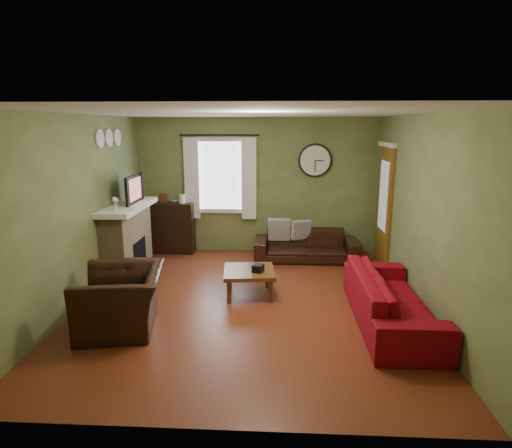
# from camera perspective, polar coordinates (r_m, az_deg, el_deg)

# --- Properties ---
(floor) EXTENTS (4.60, 5.20, 0.00)m
(floor) POSITION_cam_1_polar(r_m,az_deg,el_deg) (6.14, -1.15, -10.43)
(floor) COLOR maroon
(floor) RESTS_ON ground
(ceiling) EXTENTS (4.60, 5.20, 0.00)m
(ceiling) POSITION_cam_1_polar(r_m,az_deg,el_deg) (5.64, -1.28, 14.61)
(ceiling) COLOR white
(ceiling) RESTS_ON ground
(wall_left) EXTENTS (0.00, 5.20, 2.60)m
(wall_left) POSITION_cam_1_polar(r_m,az_deg,el_deg) (6.35, -22.40, 1.66)
(wall_left) COLOR olive
(wall_left) RESTS_ON ground
(wall_right) EXTENTS (0.00, 5.20, 2.60)m
(wall_right) POSITION_cam_1_polar(r_m,az_deg,el_deg) (6.03, 21.15, 1.21)
(wall_right) COLOR olive
(wall_right) RESTS_ON ground
(wall_back) EXTENTS (4.60, 0.00, 2.60)m
(wall_back) POSITION_cam_1_polar(r_m,az_deg,el_deg) (8.31, 0.14, 5.09)
(wall_back) COLOR olive
(wall_back) RESTS_ON ground
(wall_front) EXTENTS (4.60, 0.00, 2.60)m
(wall_front) POSITION_cam_1_polar(r_m,az_deg,el_deg) (3.25, -4.69, -7.52)
(wall_front) COLOR olive
(wall_front) RESTS_ON ground
(fireplace) EXTENTS (0.40, 1.40, 1.10)m
(fireplace) POSITION_cam_1_polar(r_m,az_deg,el_deg) (7.47, -16.79, -2.25)
(fireplace) COLOR tan
(fireplace) RESTS_ON floor
(firebox) EXTENTS (0.04, 0.60, 0.55)m
(firebox) POSITION_cam_1_polar(r_m,az_deg,el_deg) (7.47, -15.29, -4.13)
(firebox) COLOR black
(firebox) RESTS_ON fireplace
(mantel) EXTENTS (0.58, 1.60, 0.08)m
(mantel) POSITION_cam_1_polar(r_m,az_deg,el_deg) (7.33, -16.87, 2.20)
(mantel) COLOR white
(mantel) RESTS_ON fireplace
(tv) EXTENTS (0.08, 0.60, 0.35)m
(tv) POSITION_cam_1_polar(r_m,az_deg,el_deg) (7.43, -16.44, 4.04)
(tv) COLOR black
(tv) RESTS_ON mantel
(tv_screen) EXTENTS (0.02, 0.62, 0.36)m
(tv_screen) POSITION_cam_1_polar(r_m,az_deg,el_deg) (7.39, -15.89, 4.48)
(tv_screen) COLOR #994C3F
(tv_screen) RESTS_ON mantel
(medallion_left) EXTENTS (0.28, 0.28, 0.03)m
(medallion_left) POSITION_cam_1_polar(r_m,az_deg,el_deg) (6.97, -20.11, 10.65)
(medallion_left) COLOR white
(medallion_left) RESTS_ON wall_left
(medallion_mid) EXTENTS (0.28, 0.28, 0.03)m
(medallion_mid) POSITION_cam_1_polar(r_m,az_deg,el_deg) (7.29, -19.03, 10.80)
(medallion_mid) COLOR white
(medallion_mid) RESTS_ON wall_left
(medallion_right) EXTENTS (0.28, 0.28, 0.03)m
(medallion_right) POSITION_cam_1_polar(r_m,az_deg,el_deg) (7.62, -18.04, 10.93)
(medallion_right) COLOR white
(medallion_right) RESTS_ON wall_left
(window_pane) EXTENTS (1.00, 0.02, 1.30)m
(window_pane) POSITION_cam_1_polar(r_m,az_deg,el_deg) (8.33, -4.71, 6.45)
(window_pane) COLOR silver
(window_pane) RESTS_ON wall_back
(curtain_rod) EXTENTS (0.03, 0.03, 1.50)m
(curtain_rod) POSITION_cam_1_polar(r_m,az_deg,el_deg) (8.18, -4.91, 11.74)
(curtain_rod) COLOR black
(curtain_rod) RESTS_ON wall_back
(curtain_left) EXTENTS (0.28, 0.04, 1.55)m
(curtain_left) POSITION_cam_1_polar(r_m,az_deg,el_deg) (8.33, -8.57, 6.01)
(curtain_left) COLOR white
(curtain_left) RESTS_ON wall_back
(curtain_right) EXTENTS (0.28, 0.04, 1.55)m
(curtain_right) POSITION_cam_1_polar(r_m,az_deg,el_deg) (8.18, -0.96, 6.02)
(curtain_right) COLOR white
(curtain_right) RESTS_ON wall_back
(wall_clock) EXTENTS (0.64, 0.06, 0.64)m
(wall_clock) POSITION_cam_1_polar(r_m,az_deg,el_deg) (8.22, 7.89, 8.39)
(wall_clock) COLOR white
(wall_clock) RESTS_ON wall_back
(door) EXTENTS (0.05, 0.90, 2.10)m
(door) POSITION_cam_1_polar(r_m,az_deg,el_deg) (7.82, 16.71, 2.18)
(door) COLOR brown
(door) RESTS_ON floor
(bookshelf) EXTENTS (0.83, 0.35, 0.99)m
(bookshelf) POSITION_cam_1_polar(r_m,az_deg,el_deg) (8.51, -11.05, -0.49)
(bookshelf) COLOR black
(bookshelf) RESTS_ON floor
(book) EXTENTS (0.29, 0.30, 0.02)m
(book) POSITION_cam_1_polar(r_m,az_deg,el_deg) (8.61, -11.28, 2.84)
(book) COLOR #593216
(book) RESTS_ON bookshelf
(sofa_brown) EXTENTS (1.90, 0.74, 0.56)m
(sofa_brown) POSITION_cam_1_polar(r_m,az_deg,el_deg) (7.98, 6.67, -2.83)
(sofa_brown) COLOR black
(sofa_brown) RESTS_ON floor
(pillow_left) EXTENTS (0.37, 0.23, 0.35)m
(pillow_left) POSITION_cam_1_polar(r_m,az_deg,el_deg) (7.99, 6.02, -0.77)
(pillow_left) COLOR gray
(pillow_left) RESTS_ON sofa_brown
(pillow_right) EXTENTS (0.41, 0.14, 0.41)m
(pillow_right) POSITION_cam_1_polar(r_m,az_deg,el_deg) (7.98, 3.10, -0.74)
(pillow_right) COLOR gray
(pillow_right) RESTS_ON sofa_brown
(sofa_red) EXTENTS (0.86, 2.19, 0.64)m
(sofa_red) POSITION_cam_1_polar(r_m,az_deg,el_deg) (5.70, 17.58, -9.47)
(sofa_red) COLOR maroon
(sofa_red) RESTS_ON floor
(armchair) EXTENTS (1.16, 1.27, 0.73)m
(armchair) POSITION_cam_1_polar(r_m,az_deg,el_deg) (5.57, -17.46, -9.54)
(armchair) COLOR black
(armchair) RESTS_ON floor
(coffee_table) EXTENTS (0.79, 0.79, 0.39)m
(coffee_table) POSITION_cam_1_polar(r_m,az_deg,el_deg) (6.33, -0.92, -7.79)
(coffee_table) COLOR #593216
(coffee_table) RESTS_ON floor
(tissue_box) EXTENTS (0.18, 0.18, 0.11)m
(tissue_box) POSITION_cam_1_polar(r_m,az_deg,el_deg) (6.18, 0.28, -6.30)
(tissue_box) COLOR black
(tissue_box) RESTS_ON coffee_table
(wine_glass_a) EXTENTS (0.07, 0.07, 0.21)m
(wine_glass_a) POSITION_cam_1_polar(r_m,az_deg,el_deg) (6.80, -18.34, 2.54)
(wine_glass_a) COLOR white
(wine_glass_a) RESTS_ON mantel
(wine_glass_b) EXTENTS (0.06, 0.06, 0.18)m
(wine_glass_b) POSITION_cam_1_polar(r_m,az_deg,el_deg) (6.87, -18.10, 2.53)
(wine_glass_b) COLOR white
(wine_glass_b) RESTS_ON mantel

